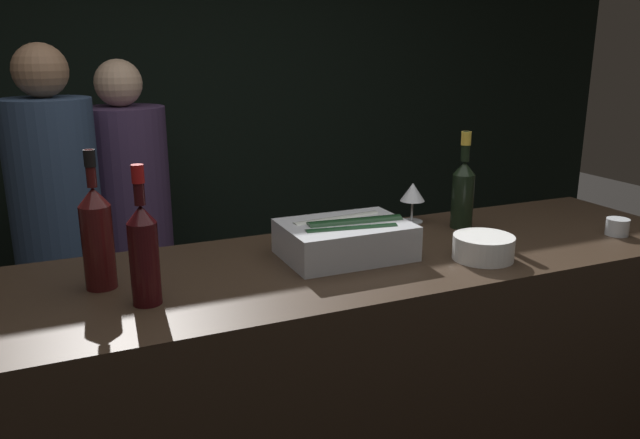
% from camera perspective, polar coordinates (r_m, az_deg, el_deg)
% --- Properties ---
extents(wall_back_chalkboard, '(6.40, 0.06, 2.80)m').
position_cam_1_polar(wall_back_chalkboard, '(3.78, -13.18, 10.99)').
color(wall_back_chalkboard, black).
rests_on(wall_back_chalkboard, ground_plane).
extents(bar_counter, '(2.55, 0.67, 1.07)m').
position_cam_1_polar(bar_counter, '(2.06, 0.39, -18.03)').
color(bar_counter, '#2D2116').
rests_on(bar_counter, ground_plane).
extents(ice_bin_with_bottles, '(0.37, 0.27, 0.11)m').
position_cam_1_polar(ice_bin_with_bottles, '(1.85, 2.39, -1.63)').
color(ice_bin_with_bottles, '#B7BABF').
rests_on(ice_bin_with_bottles, bar_counter).
extents(bowl_white, '(0.18, 0.18, 0.07)m').
position_cam_1_polar(bowl_white, '(1.90, 14.71, -2.42)').
color(bowl_white, white).
rests_on(bowl_white, bar_counter).
extents(wine_glass, '(0.09, 0.09, 0.14)m').
position_cam_1_polar(wine_glass, '(2.23, 8.47, 2.37)').
color(wine_glass, silver).
rests_on(wine_glass, bar_counter).
extents(candle_votive, '(0.07, 0.07, 0.06)m').
position_cam_1_polar(candle_votive, '(2.29, 25.54, -0.60)').
color(candle_votive, silver).
rests_on(candle_votive, bar_counter).
extents(champagne_bottle, '(0.08, 0.08, 0.33)m').
position_cam_1_polar(champagne_bottle, '(2.19, 12.94, 2.62)').
color(champagne_bottle, black).
rests_on(champagne_bottle, bar_counter).
extents(red_wine_bottle_tall, '(0.07, 0.07, 0.34)m').
position_cam_1_polar(red_wine_bottle_tall, '(1.55, -15.82, -2.70)').
color(red_wine_bottle_tall, black).
rests_on(red_wine_bottle_tall, bar_counter).
extents(red_wine_bottle_black_foil, '(0.08, 0.08, 0.36)m').
position_cam_1_polar(red_wine_bottle_black_foil, '(1.69, -19.71, -1.32)').
color(red_wine_bottle_black_foil, '#380F0F').
rests_on(red_wine_bottle_black_foil, bar_counter).
extents(person_in_hoodie, '(0.36, 0.36, 1.69)m').
position_cam_1_polar(person_in_hoodie, '(2.78, -22.76, -0.95)').
color(person_in_hoodie, black).
rests_on(person_in_hoodie, ground_plane).
extents(person_blond_tee, '(0.39, 0.39, 1.62)m').
position_cam_1_polar(person_blond_tee, '(3.07, -17.00, 0.12)').
color(person_blond_tee, black).
rests_on(person_blond_tee, ground_plane).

